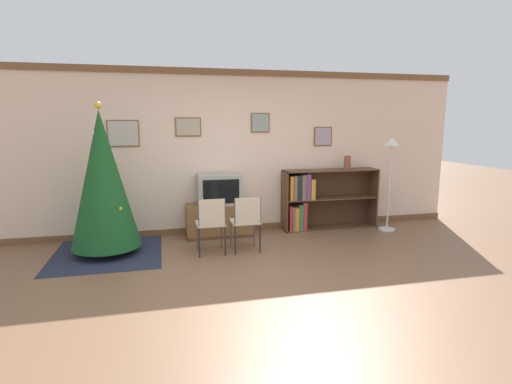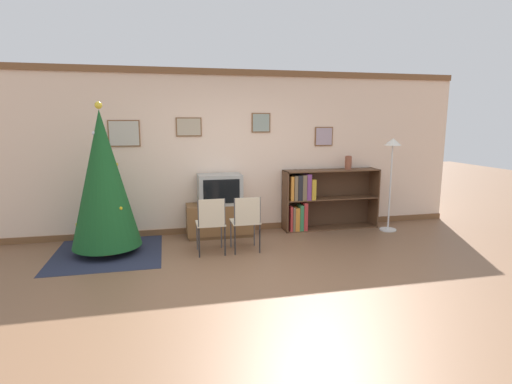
{
  "view_description": "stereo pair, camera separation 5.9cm",
  "coord_description": "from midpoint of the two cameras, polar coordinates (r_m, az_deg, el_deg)",
  "views": [
    {
      "loc": [
        -1.12,
        -4.21,
        1.87
      ],
      "look_at": [
        0.19,
        1.31,
        0.86
      ],
      "focal_mm": 28.0,
      "sensor_mm": 36.0,
      "label": 1
    },
    {
      "loc": [
        -1.07,
        -4.22,
        1.87
      ],
      "look_at": [
        0.19,
        1.31,
        0.86
      ],
      "focal_mm": 28.0,
      "sensor_mm": 36.0,
      "label": 2
    }
  ],
  "objects": [
    {
      "name": "folding_chair_right",
      "position": [
        5.72,
        -1.13,
        -4.05
      ],
      "size": [
        0.4,
        0.4,
        0.82
      ],
      "color": "beige",
      "rests_on": "ground_plane"
    },
    {
      "name": "tv_console",
      "position": [
        6.6,
        -4.88,
        -3.98
      ],
      "size": [
        1.09,
        0.45,
        0.53
      ],
      "color": "brown",
      "rests_on": "ground_plane"
    },
    {
      "name": "bookshelf",
      "position": [
        7.01,
        8.69,
        -1.0
      ],
      "size": [
        1.69,
        0.36,
        1.04
      ],
      "color": "brown",
      "rests_on": "ground_plane"
    },
    {
      "name": "standing_lamp",
      "position": [
        7.12,
        19.07,
        4.32
      ],
      "size": [
        0.28,
        0.28,
        1.59
      ],
      "color": "silver",
      "rests_on": "ground_plane"
    },
    {
      "name": "christmas_tree",
      "position": [
        5.95,
        -20.7,
        1.65
      ],
      "size": [
        0.95,
        0.95,
        2.12
      ],
      "color": "maroon",
      "rests_on": "area_rug"
    },
    {
      "name": "vase",
      "position": [
        7.14,
        13.28,
        4.12
      ],
      "size": [
        0.12,
        0.12,
        0.24
      ],
      "color": "brown",
      "rests_on": "bookshelf"
    },
    {
      "name": "wall_back",
      "position": [
        6.74,
        -3.49,
        5.68
      ],
      "size": [
        8.21,
        0.11,
        2.7
      ],
      "color": "beige",
      "rests_on": "ground_plane"
    },
    {
      "name": "ground_plane",
      "position": [
        4.74,
        1.64,
        -13.15
      ],
      "size": [
        24.0,
        24.0,
        0.0
      ],
      "primitive_type": "plane",
      "color": "brown"
    },
    {
      "name": "folding_chair_left",
      "position": [
        5.64,
        -6.14,
        -4.3
      ],
      "size": [
        0.4,
        0.4,
        0.82
      ],
      "color": "beige",
      "rests_on": "ground_plane"
    },
    {
      "name": "television",
      "position": [
        6.49,
        -4.94,
        0.39
      ],
      "size": [
        0.7,
        0.44,
        0.49
      ],
      "color": "#9E9E99",
      "rests_on": "tv_console"
    },
    {
      "name": "area_rug",
      "position": [
        6.19,
        -20.09,
        -8.09
      ],
      "size": [
        1.5,
        1.64,
        0.01
      ],
      "color": "#23283D",
      "rests_on": "ground_plane"
    }
  ]
}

